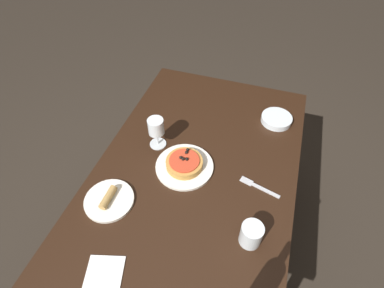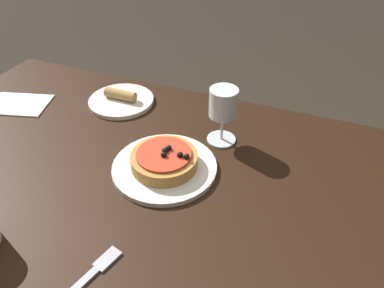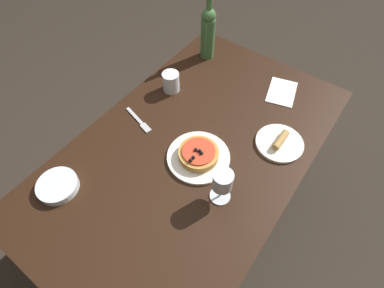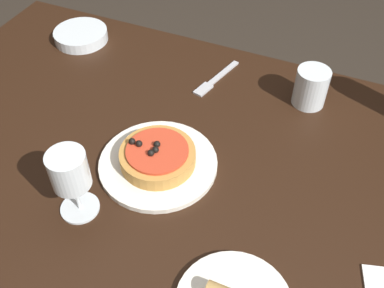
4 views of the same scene
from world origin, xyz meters
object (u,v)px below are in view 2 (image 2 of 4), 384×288
pizza (164,159)px  dining_table (148,206)px  wine_glass (223,106)px  side_plate (121,100)px  dinner_plate (165,167)px  fork (87,278)px

pizza → dining_table: bearing=-119.3°
wine_glass → dining_table: bearing=-119.2°
pizza → side_plate: (-0.25, 0.22, -0.02)m
dinner_plate → pizza: 0.02m
pizza → side_plate: size_ratio=0.81×
side_plate → pizza: bearing=-42.1°
fork → side_plate: 0.59m
fork → dining_table: bearing=20.1°
dining_table → fork: fork is taller
wine_glass → fork: (-0.09, -0.47, -0.10)m
wine_glass → side_plate: size_ratio=0.78×
dinner_plate → side_plate: 0.33m
dinner_plate → wine_glass: size_ratio=1.65×
dinner_plate → wine_glass: bearing=60.8°
wine_glass → pizza: bearing=-119.1°
dinner_plate → wine_glass: wine_glass is taller
dinner_plate → side_plate: side_plate is taller
wine_glass → side_plate: wine_glass is taller
dining_table → wine_glass: 0.31m
pizza → fork: bearing=-90.6°
dining_table → pizza: size_ratio=8.85×
pizza → wine_glass: wine_glass is taller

